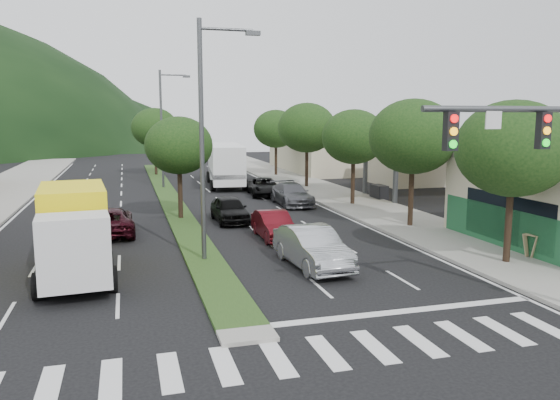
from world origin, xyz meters
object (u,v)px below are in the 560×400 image
object	(u,v)px
streetlight_mid	(164,123)
a_frame_sign	(533,243)
tree_med_far	(155,128)
car_queue_c	(274,225)
streetlight_near	(207,129)
traffic_signal	(556,167)
car_queue_b	(292,194)
motorhome	(226,164)
tree_med_near	(179,146)
suv_maroon	(110,221)
sedan_silver	(312,247)
tree_r_e	(276,129)
tree_r_a	(513,149)
car_queue_a	(230,209)
car_queue_d	(265,187)
tree_r_b	(413,137)
tree_r_c	(354,137)
box_truck	(74,235)
tree_r_d	(307,128)

from	to	relation	value
streetlight_mid	a_frame_sign	bearing A→B (deg)	-64.96
tree_med_far	car_queue_c	distance (m)	33.10
streetlight_near	a_frame_sign	bearing A→B (deg)	-15.26
traffic_signal	car_queue_b	distance (m)	23.31
streetlight_mid	motorhome	bearing A→B (deg)	3.30
a_frame_sign	tree_med_near	bearing A→B (deg)	116.56
streetlight_near	suv_maroon	bearing A→B (deg)	122.19
sedan_silver	a_frame_sign	size ratio (longest dim) A/B	3.74
suv_maroon	tree_r_e	bearing A→B (deg)	-124.13
streetlight_near	sedan_silver	bearing A→B (deg)	-28.17
tree_r_a	car_queue_a	bearing A→B (deg)	126.87
tree_med_near	car_queue_a	xyz separation A→B (m)	(2.68, -1.58, -3.68)
tree_med_near	car_queue_d	xyz separation A→B (m)	(7.33, 8.42, -3.74)
tree_r_a	sedan_silver	world-z (taller)	tree_r_a
car_queue_d	a_frame_sign	bearing A→B (deg)	-68.65
tree_r_b	sedan_silver	distance (m)	10.81
tree_r_e	car_queue_b	distance (m)	19.44
tree_r_b	tree_r_c	xyz separation A→B (m)	(0.00, 8.00, -0.29)
streetlight_mid	box_truck	world-z (taller)	streetlight_mid
suv_maroon	box_truck	size ratio (longest dim) A/B	0.73
tree_r_d	tree_r_e	size ratio (longest dim) A/B	1.07
tree_r_a	sedan_silver	size ratio (longest dim) A/B	1.33
tree_r_a	car_queue_d	world-z (taller)	tree_r_a
tree_r_b	sedan_silver	size ratio (longest dim) A/B	1.39
traffic_signal	tree_r_b	size ratio (longest dim) A/B	1.01
motorhome	streetlight_mid	bearing A→B (deg)	-170.62
tree_r_d	motorhome	size ratio (longest dim) A/B	0.73
traffic_signal	sedan_silver	bearing A→B (deg)	123.38
tree_r_e	a_frame_sign	bearing A→B (deg)	-87.45
traffic_signal	tree_r_e	xyz separation A→B (m)	(2.97, 41.54, 0.25)
car_queue_c	a_frame_sign	bearing A→B (deg)	-36.30
tree_r_e	car_queue_d	distance (m)	14.96
tree_med_far	car_queue_b	world-z (taller)	tree_med_far
tree_r_a	car_queue_b	size ratio (longest dim) A/B	1.27
traffic_signal	streetlight_mid	xyz separation A→B (m)	(-8.82, 34.54, 0.94)
traffic_signal	tree_r_e	world-z (taller)	traffic_signal
car_queue_d	tree_r_c	bearing A→B (deg)	-48.47
tree_r_d	sedan_silver	world-z (taller)	tree_r_d
suv_maroon	tree_r_a	bearing A→B (deg)	144.42
streetlight_mid	traffic_signal	bearing A→B (deg)	-75.67
tree_r_a	tree_r_c	xyz separation A→B (m)	(0.00, 16.00, -0.07)
car_queue_c	tree_r_e	bearing A→B (deg)	74.50
tree_med_near	car_queue_d	distance (m)	11.78
suv_maroon	car_queue_b	distance (m)	13.79
tree_r_b	tree_r_d	size ratio (longest dim) A/B	0.97
tree_r_d	car_queue_c	world-z (taller)	tree_r_d
streetlight_mid	tree_med_near	bearing A→B (deg)	-90.78
tree_r_d	streetlight_near	xyz separation A→B (m)	(-11.79, -22.00, 0.40)
tree_med_near	car_queue_d	world-z (taller)	tree_med_near
streetlight_mid	tree_r_e	bearing A→B (deg)	30.69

